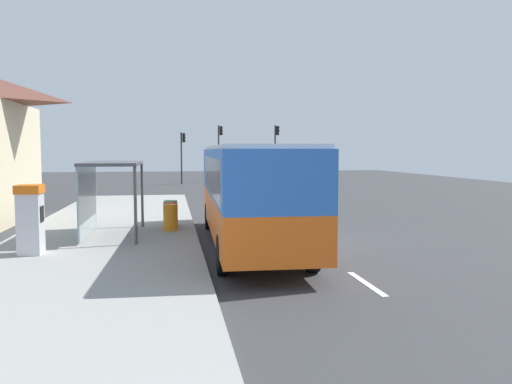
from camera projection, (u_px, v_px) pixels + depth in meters
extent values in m
cube|color=#38383A|center=(241.00, 201.00, 31.56)|extent=(56.00, 92.00, 0.04)
cube|color=#999993|center=(109.00, 233.00, 18.72)|extent=(6.20, 30.00, 0.18)
cube|color=silver|center=(366.00, 284.00, 11.93)|extent=(0.16, 2.20, 0.01)
cube|color=silver|center=(309.00, 245.00, 16.85)|extent=(0.16, 2.20, 0.01)
cube|color=silver|center=(278.00, 223.00, 21.77)|extent=(0.16, 2.20, 0.01)
cube|color=silver|center=(258.00, 210.00, 26.68)|extent=(0.16, 2.20, 0.01)
cube|color=silver|center=(245.00, 201.00, 31.60)|extent=(0.16, 2.20, 0.01)
cube|color=silver|center=(235.00, 194.00, 36.52)|extent=(0.16, 2.20, 0.01)
cube|color=silver|center=(227.00, 189.00, 41.44)|extent=(0.16, 2.20, 0.01)
cube|color=silver|center=(221.00, 185.00, 46.36)|extent=(0.16, 2.20, 0.01)
cube|color=orange|center=(250.00, 213.00, 16.54)|extent=(2.80, 11.06, 1.15)
cube|color=blue|center=(250.00, 172.00, 16.43)|extent=(2.80, 11.06, 1.45)
cube|color=silver|center=(250.00, 148.00, 16.37)|extent=(2.67, 10.84, 0.12)
cube|color=black|center=(234.00, 169.00, 21.82)|extent=(2.30, 0.18, 1.22)
cube|color=black|center=(212.00, 176.00, 15.78)|extent=(0.31, 8.58, 1.10)
cylinder|color=black|center=(209.00, 216.00, 20.28)|extent=(0.31, 1.01, 1.00)
cylinder|color=black|center=(266.00, 215.00, 20.59)|extent=(0.31, 1.01, 1.00)
cylinder|color=black|center=(223.00, 255.00, 12.78)|extent=(0.31, 1.01, 1.00)
cylinder|color=black|center=(312.00, 252.00, 13.08)|extent=(0.31, 1.01, 1.00)
cube|color=white|center=(262.00, 175.00, 36.81)|extent=(2.14, 5.25, 1.96)
cube|color=black|center=(262.00, 170.00, 36.78)|extent=(2.13, 3.18, 0.44)
cylinder|color=black|center=(281.00, 191.00, 35.10)|extent=(0.24, 0.69, 0.68)
cylinder|color=black|center=(254.00, 191.00, 34.76)|extent=(0.24, 0.69, 0.68)
cylinder|color=black|center=(268.00, 187.00, 39.01)|extent=(0.24, 0.69, 0.68)
cylinder|color=black|center=(245.00, 187.00, 38.67)|extent=(0.24, 0.69, 0.68)
cube|color=#195933|center=(232.00, 174.00, 55.13)|extent=(1.86, 4.43, 0.60)
cube|color=black|center=(233.00, 168.00, 54.89)|extent=(1.62, 2.40, 0.60)
cylinder|color=black|center=(224.00, 176.00, 56.51)|extent=(0.21, 0.64, 0.64)
cylinder|color=black|center=(239.00, 176.00, 56.76)|extent=(0.21, 0.64, 0.64)
cylinder|color=black|center=(226.00, 177.00, 53.56)|extent=(0.21, 0.64, 0.64)
cylinder|color=black|center=(242.00, 177.00, 53.80)|extent=(0.21, 0.64, 0.64)
cube|color=silver|center=(31.00, 224.00, 14.39)|extent=(0.60, 0.70, 1.70)
cube|color=orange|center=(29.00, 189.00, 14.32)|extent=(0.66, 0.76, 0.24)
cube|color=black|center=(42.00, 214.00, 14.42)|extent=(0.03, 0.36, 0.44)
cylinder|color=orange|center=(171.00, 217.00, 18.70)|extent=(0.52, 0.52, 0.95)
cylinder|color=red|center=(171.00, 215.00, 19.39)|extent=(0.52, 0.52, 0.95)
cylinder|color=green|center=(171.00, 213.00, 20.08)|extent=(0.52, 0.52, 0.95)
cylinder|color=#2D2D2D|center=(275.00, 154.00, 48.05)|extent=(0.14, 0.14, 5.40)
cube|color=black|center=(278.00, 131.00, 47.91)|extent=(0.24, 0.28, 0.84)
sphere|color=#360606|center=(279.00, 128.00, 47.91)|extent=(0.16, 0.16, 0.16)
sphere|color=#3C2C03|center=(279.00, 131.00, 47.93)|extent=(0.16, 0.16, 0.16)
sphere|color=green|center=(279.00, 134.00, 47.95)|extent=(0.16, 0.16, 0.16)
cylinder|color=#2D2D2D|center=(181.00, 158.00, 47.48)|extent=(0.14, 0.14, 4.73)
cube|color=black|center=(184.00, 138.00, 47.36)|extent=(0.24, 0.28, 0.84)
sphere|color=red|center=(185.00, 135.00, 47.36)|extent=(0.16, 0.16, 0.16)
sphere|color=#3C2C03|center=(185.00, 138.00, 47.38)|extent=(0.16, 0.16, 0.16)
sphere|color=black|center=(185.00, 141.00, 47.41)|extent=(0.16, 0.16, 0.16)
cylinder|color=#2D2D2D|center=(219.00, 154.00, 48.80)|extent=(0.14, 0.14, 5.43)
cube|color=black|center=(221.00, 131.00, 48.66)|extent=(0.24, 0.28, 0.84)
sphere|color=red|center=(222.00, 128.00, 48.66)|extent=(0.16, 0.16, 0.16)
sphere|color=#3C2C03|center=(222.00, 131.00, 48.68)|extent=(0.16, 0.16, 0.16)
sphere|color=black|center=(222.00, 134.00, 48.70)|extent=(0.16, 0.16, 0.16)
cube|color=#4C4C51|center=(113.00, 163.00, 17.50)|extent=(1.80, 4.00, 0.10)
cube|color=#8CA5B2|center=(88.00, 199.00, 17.45)|extent=(0.06, 3.80, 2.30)
cylinder|color=#4C4C51|center=(135.00, 205.00, 15.86)|extent=(0.10, 0.10, 2.44)
cylinder|color=#4C4C51|center=(142.00, 195.00, 19.60)|extent=(0.10, 0.10, 2.44)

